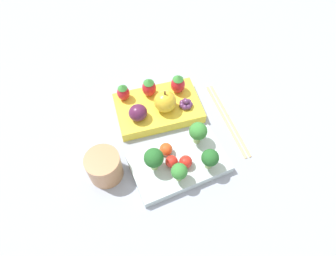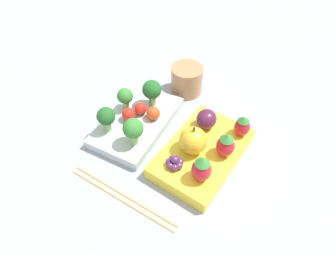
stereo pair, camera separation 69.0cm
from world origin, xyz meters
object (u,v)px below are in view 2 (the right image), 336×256
at_px(plum, 206,119).
at_px(grape_cluster, 175,163).
at_px(strawberry_0, 225,146).
at_px(strawberry_1, 242,126).
at_px(cherry_tomato_2, 141,109).
at_px(drinking_cup, 187,80).
at_px(broccoli_floret_0, 133,129).
at_px(broccoli_floret_3, 125,97).
at_px(bento_box_savoury, 137,122).
at_px(broccoli_floret_1, 152,90).
at_px(chopsticks_pair, 122,196).
at_px(bento_box_fruit, 202,153).
at_px(apple, 193,140).
at_px(cherry_tomato_0, 128,116).
at_px(strawberry_2, 202,169).
at_px(cherry_tomato_1, 153,113).
at_px(broccoli_floret_2, 106,117).

distance_m(plum, grape_cluster, 0.11).
distance_m(strawberry_0, strawberry_1, 0.06).
xyz_separation_m(cherry_tomato_2, drinking_cup, (0.13, -0.04, -0.00)).
relative_size(broccoli_floret_0, broccoli_floret_3, 1.17).
height_order(strawberry_0, grape_cluster, strawberry_0).
xyz_separation_m(bento_box_savoury, broccoli_floret_3, (0.02, 0.03, 0.04)).
height_order(bento_box_savoury, broccoli_floret_1, broccoli_floret_1).
bearing_deg(chopsticks_pair, bento_box_fruit, -31.74).
bearing_deg(apple, cherry_tomato_2, 72.25).
xyz_separation_m(broccoli_floret_0, cherry_tomato_0, (0.04, 0.04, -0.02)).
height_order(broccoli_floret_0, strawberry_0, broccoli_floret_0).
distance_m(cherry_tomato_0, cherry_tomato_2, 0.03).
relative_size(bento_box_fruit, chopsticks_pair, 0.97).
bearing_deg(cherry_tomato_0, drinking_cup, -19.43).
xyz_separation_m(cherry_tomato_2, plum, (0.02, -0.13, 0.01)).
xyz_separation_m(bento_box_fruit, cherry_tomato_0, (0.00, 0.16, 0.02)).
bearing_deg(cherry_tomato_2, drinking_cup, -18.63).
xyz_separation_m(broccoli_floret_1, strawberry_2, (-0.12, -0.16, -0.01)).
relative_size(broccoli_floret_1, broccoli_floret_3, 1.21).
height_order(cherry_tomato_1, grape_cluster, grape_cluster).
height_order(broccoli_floret_3, cherry_tomato_1, broccoli_floret_3).
xyz_separation_m(bento_box_fruit, strawberry_0, (0.00, -0.04, 0.04)).
xyz_separation_m(broccoli_floret_3, strawberry_2, (-0.09, -0.20, -0.00)).
distance_m(broccoli_floret_1, strawberry_2, 0.20).
bearing_deg(broccoli_floret_3, strawberry_2, -113.80).
relative_size(cherry_tomato_1, strawberry_2, 0.53).
bearing_deg(drinking_cup, broccoli_floret_2, 158.66).
xyz_separation_m(cherry_tomato_2, grape_cluster, (-0.09, -0.12, 0.00)).
distance_m(cherry_tomato_2, drinking_cup, 0.13).
relative_size(strawberry_1, chopsticks_pair, 0.21).
bearing_deg(broccoli_floret_2, broccoli_floret_1, -22.02).
bearing_deg(broccoli_floret_2, strawberry_0, -80.14).
distance_m(drinking_cup, chopsticks_pair, 0.30).
bearing_deg(bento_box_fruit, plum, 17.53).
height_order(apple, grape_cluster, apple).
distance_m(bento_box_fruit, cherry_tomato_0, 0.16).
distance_m(cherry_tomato_0, cherry_tomato_1, 0.05).
distance_m(broccoli_floret_0, strawberry_1, 0.20).
xyz_separation_m(strawberry_1, strawberry_2, (-0.12, 0.03, 0.00)).
distance_m(bento_box_fruit, chopsticks_pair, 0.16).
height_order(broccoli_floret_3, cherry_tomato_2, broccoli_floret_3).
relative_size(bento_box_fruit, strawberry_0, 4.14).
height_order(broccoli_floret_0, strawberry_2, same).
bearing_deg(broccoli_floret_2, cherry_tomato_2, -26.22).
bearing_deg(plum, strawberry_1, -80.27).
bearing_deg(broccoli_floret_3, cherry_tomato_1, -89.96).
distance_m(broccoli_floret_3, strawberry_0, 0.22).
xyz_separation_m(cherry_tomato_2, chopsticks_pair, (-0.17, -0.06, -0.03)).
distance_m(cherry_tomato_2, chopsticks_pair, 0.18).
bearing_deg(cherry_tomato_1, strawberry_0, -100.17).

